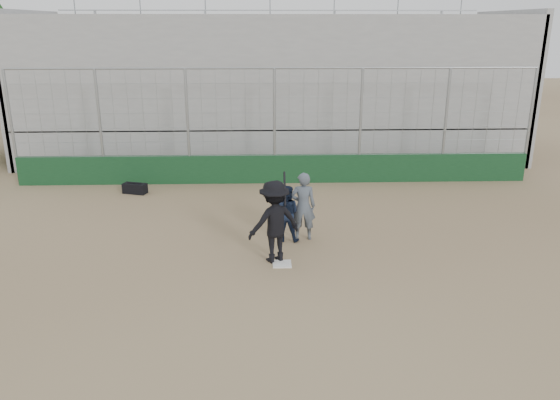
{
  "coord_description": "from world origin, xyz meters",
  "views": [
    {
      "loc": [
        -0.45,
        -11.8,
        5.44
      ],
      "look_at": [
        0.0,
        1.4,
        1.15
      ],
      "focal_mm": 35.0,
      "sensor_mm": 36.0,
      "label": 1
    }
  ],
  "objects_px": {
    "umpire": "(303,210)",
    "equipment_bag": "(135,188)",
    "catcher_crouched": "(286,222)",
    "batter_at_plate": "(274,222)"
  },
  "relations": [
    {
      "from": "umpire",
      "to": "equipment_bag",
      "type": "bearing_deg",
      "value": -37.27
    },
    {
      "from": "batter_at_plate",
      "to": "catcher_crouched",
      "type": "distance_m",
      "value": 1.35
    },
    {
      "from": "batter_at_plate",
      "to": "umpire",
      "type": "relative_size",
      "value": 1.29
    },
    {
      "from": "catcher_crouched",
      "to": "umpire",
      "type": "bearing_deg",
      "value": 16.73
    },
    {
      "from": "batter_at_plate",
      "to": "catcher_crouched",
      "type": "height_order",
      "value": "batter_at_plate"
    },
    {
      "from": "batter_at_plate",
      "to": "umpire",
      "type": "xyz_separation_m",
      "value": [
        0.78,
        1.36,
        -0.18
      ]
    },
    {
      "from": "umpire",
      "to": "equipment_bag",
      "type": "height_order",
      "value": "umpire"
    },
    {
      "from": "umpire",
      "to": "equipment_bag",
      "type": "relative_size",
      "value": 1.91
    },
    {
      "from": "umpire",
      "to": "batter_at_plate",
      "type": "bearing_deg",
      "value": 61.49
    },
    {
      "from": "catcher_crouched",
      "to": "umpire",
      "type": "relative_size",
      "value": 0.64
    }
  ]
}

